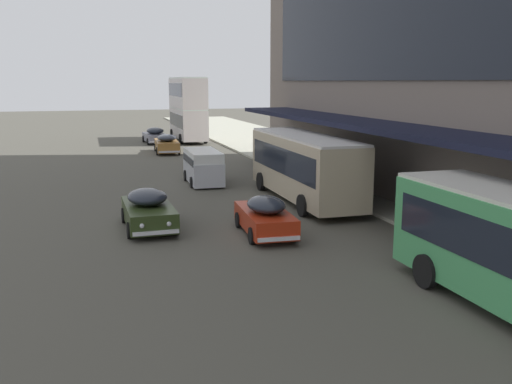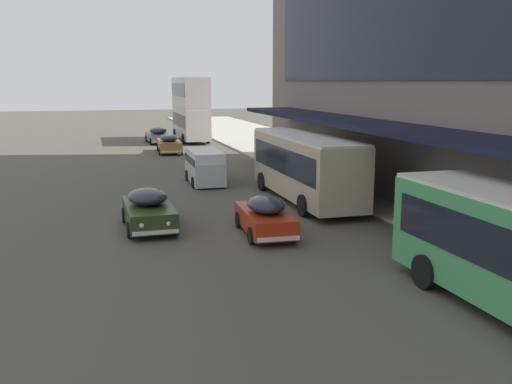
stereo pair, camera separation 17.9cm
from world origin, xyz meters
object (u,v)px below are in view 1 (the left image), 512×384
Objects in this scene: transit_bus_kerbside_rear at (188,107)px; sedan_far_back at (155,135)px; sedan_second_mid at (167,144)px; sedan_trailing_mid at (265,216)px; vw_van at (203,165)px; sedan_second_near at (148,209)px; transit_bus_kerbside_front at (304,164)px.

transit_bus_kerbside_rear is 1.94× the size of sedan_far_back.
sedan_far_back is at bearing 90.37° from sedan_second_mid.
vw_van is at bearing 90.39° from sedan_trailing_mid.
sedan_second_near is at bearing -113.39° from vw_van.
sedan_second_mid is at bearing -89.63° from sedan_far_back.
transit_bus_kerbside_front reaches higher than vw_van.
sedan_second_near is at bearing -97.09° from sedan_far_back.
transit_bus_kerbside_front is 2.14× the size of sedan_far_back.
sedan_far_back is 8.03m from sedan_second_mid.
transit_bus_kerbside_front reaches higher than sedan_second_near.
sedan_second_mid is (0.05, -8.03, 0.02)m from sedan_far_back.
sedan_second_mid reaches higher than sedan_trailing_mid.
transit_bus_kerbside_rear is at bearing 90.93° from transit_bus_kerbside_front.
sedan_trailing_mid reaches higher than sedan_far_back.
sedan_far_back is (-3.95, 29.71, -1.14)m from transit_bus_kerbside_front.
sedan_far_back is 33.18m from sedan_second_near.
sedan_trailing_mid is 0.95× the size of vw_van.
sedan_trailing_mid is 4.86m from sedan_second_near.
sedan_second_near is 0.97× the size of vw_van.
transit_bus_kerbside_front is 30.87m from transit_bus_kerbside_rear.
sedan_second_near is at bearing 151.70° from sedan_trailing_mid.
sedan_second_near is (-4.15, -24.90, 0.01)m from sedan_second_mid.
transit_bus_kerbside_rear is (-0.50, 30.83, 1.50)m from transit_bus_kerbside_front.
vw_van is at bearing -97.82° from transit_bus_kerbside_rear.
transit_bus_kerbside_front is 2.26× the size of sedan_second_near.
transit_bus_kerbside_front is 2.18× the size of vw_van.
transit_bus_kerbside_front is 8.73m from sedan_second_near.
sedan_trailing_mid is at bearing -95.12° from transit_bus_kerbside_rear.
transit_bus_kerbside_rear is 2.05× the size of sedan_second_near.
sedan_far_back is 23.22m from vw_van.
vw_van reaches higher than sedan_second_mid.
transit_bus_kerbside_front is 29.99m from sedan_far_back.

